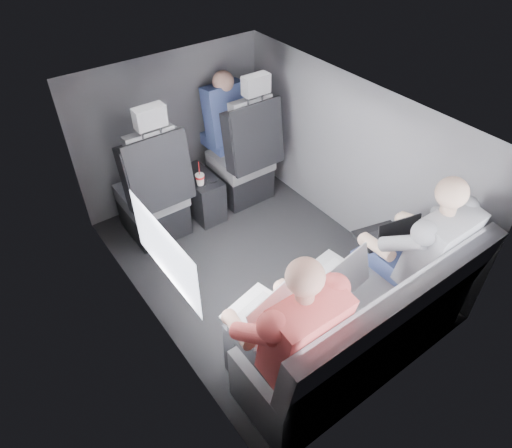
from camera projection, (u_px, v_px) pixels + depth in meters
floor at (259, 267)px, 3.68m from camera, size 2.60×2.60×0.00m
ceiling at (260, 113)px, 2.80m from camera, size 2.60×2.60×0.00m
panel_left at (144, 253)px, 2.83m from camera, size 0.02×2.60×1.35m
panel_right at (350, 160)px, 3.64m from camera, size 0.02×2.60×1.35m
panel_front at (172, 129)px, 4.04m from camera, size 1.80×0.02×1.35m
panel_back at (405, 320)px, 2.44m from camera, size 1.80×0.02×1.35m
side_window at (165, 252)px, 2.51m from camera, size 0.02×0.75×0.42m
seatbelt at (255, 129)px, 3.77m from camera, size 0.35×0.11×0.59m
front_seat_left at (154, 197)px, 3.73m from camera, size 0.52×0.58×1.26m
front_seat_right at (244, 161)px, 4.13m from camera, size 0.52×0.58×1.26m
center_console at (201, 194)px, 4.09m from camera, size 0.24×0.48×0.41m
rear_bench at (362, 332)px, 2.82m from camera, size 1.60×0.57×0.92m
soda_cup at (200, 179)px, 3.81m from camera, size 0.08×0.08×0.23m
laptop_white at (261, 312)px, 2.53m from camera, size 0.38×0.38×0.25m
laptop_silver at (334, 276)px, 2.73m from camera, size 0.41×0.38×0.27m
laptop_black at (387, 236)px, 3.02m from camera, size 0.36×0.36×0.23m
passenger_rear_left at (286, 333)px, 2.42m from camera, size 0.52×0.64×1.25m
passenger_rear_right at (416, 251)px, 2.90m from camera, size 0.52×0.63×1.25m
passenger_front_right at (225, 117)px, 4.06m from camera, size 0.37×0.37×0.73m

